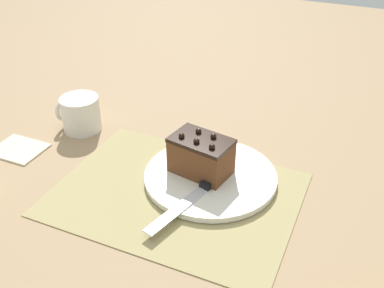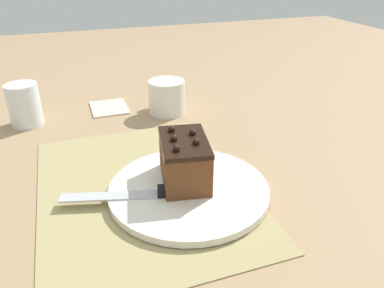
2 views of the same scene
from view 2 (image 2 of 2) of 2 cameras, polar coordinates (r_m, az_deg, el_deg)
The scene contains 8 objects.
ground_plane at distance 0.65m, azimuth -7.59°, elevation -6.69°, with size 3.00×3.00×0.00m, color #9E7F5B.
placemat_woven at distance 0.65m, azimuth -7.60°, elevation -6.54°, with size 0.46×0.34×0.00m, color tan.
cake_plate at distance 0.63m, azimuth -0.50°, elevation -6.95°, with size 0.27×0.27×0.01m.
chocolate_cake at distance 0.62m, azimuth -1.18°, elevation -2.47°, with size 0.13×0.10×0.09m.
serving_knife at distance 0.60m, azimuth -5.44°, elevation -7.34°, with size 0.08×0.22×0.01m.
drinking_glass at distance 0.94m, azimuth -24.17°, elevation 5.47°, with size 0.07×0.07×0.10m.
coffee_mug at distance 0.94m, azimuth -3.89°, elevation 7.20°, with size 0.10×0.09×0.08m.
folded_napkin at distance 0.99m, azimuth -12.29°, elevation 5.56°, with size 0.11×0.09×0.01m, color beige.
Camera 2 is at (-0.53, 0.10, 0.36)m, focal length 35.00 mm.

